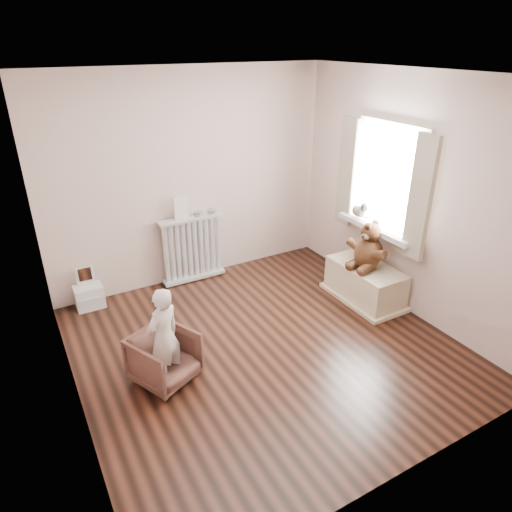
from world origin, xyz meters
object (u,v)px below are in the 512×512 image
toy_bench (365,284)px  child (164,337)px  toy_vanity (87,286)px  plush_cat (360,210)px  radiator (193,252)px  teddy_bear (369,249)px  armchair (165,358)px

toy_bench → child: bearing=-174.2°
toy_vanity → plush_cat: size_ratio=1.94×
radiator → toy_vanity: size_ratio=1.73×
radiator → teddy_bear: size_ratio=1.55×
toy_bench → teddy_bear: teddy_bear is taller
teddy_bear → armchair: bearing=171.9°
child → toy_bench: child is taller
armchair → child: size_ratio=0.55×
plush_cat → teddy_bear: bearing=-117.5°
radiator → child: bearing=-119.4°
armchair → plush_cat: bearing=-12.6°
armchair → toy_bench: size_ratio=0.57×
toy_bench → plush_cat: (0.14, 0.37, 0.80)m
toy_bench → armchair: bearing=-175.3°
armchair → teddy_bear: bearing=-20.3°
child → teddy_bear: (2.56, 0.25, 0.17)m
teddy_bear → child: bearing=173.0°
radiator → armchair: size_ratio=1.64×
armchair → toy_bench: (2.57, 0.21, -0.04)m
teddy_bear → plush_cat: plush_cat is taller
plush_cat → toy_bench: bearing=-116.6°
toy_bench → plush_cat: size_ratio=3.63×
radiator → plush_cat: size_ratio=3.36×
toy_vanity → plush_cat: (3.06, -1.05, 0.72)m
child → toy_bench: size_ratio=1.03×
child → plush_cat: (2.71, 0.63, 0.50)m
toy_vanity → toy_bench: bearing=-26.0°
armchair → teddy_bear: (2.56, 0.20, 0.43)m
radiator → armchair: bearing=-120.1°
toy_bench → plush_cat: 0.89m
radiator → teddy_bear: (1.59, -1.47, 0.28)m
child → plush_cat: plush_cat is taller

